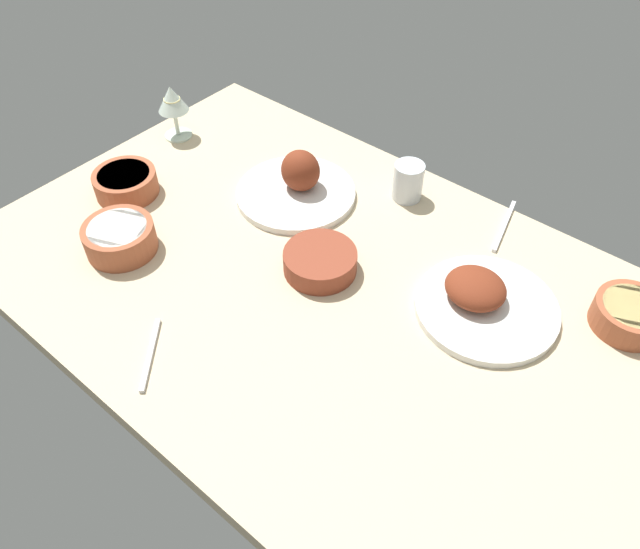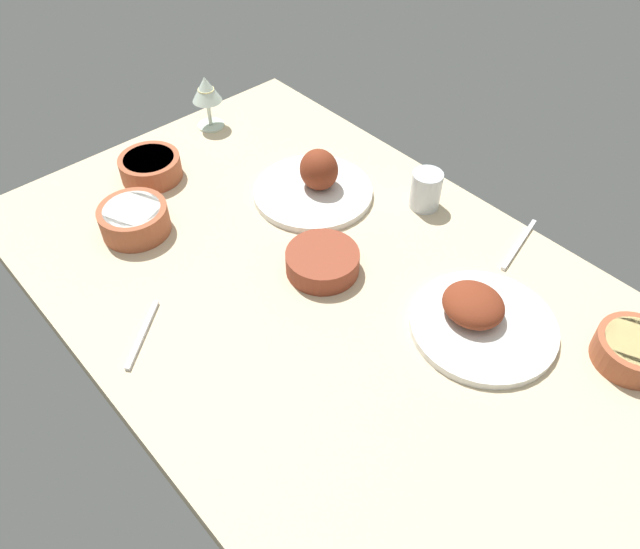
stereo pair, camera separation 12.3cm
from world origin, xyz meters
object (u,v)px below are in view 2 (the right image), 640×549
(plate_near_viewer, at_px, (315,184))
(bowl_potatoes, at_px, (322,261))
(bowl_onions, at_px, (150,167))
(spoon_loose, at_px, (519,244))
(wine_glass, at_px, (206,92))
(bowl_pasta, at_px, (634,349))
(plate_center_main, at_px, (479,318))
(fork_loose, at_px, (143,334))
(bowl_cream, at_px, (134,219))
(water_tumbler, at_px, (426,190))

(plate_near_viewer, xyz_separation_m, bowl_potatoes, (0.20, -0.16, -0.00))
(bowl_onions, xyz_separation_m, spoon_loose, (0.73, 0.45, -0.03))
(plate_near_viewer, relative_size, wine_glass, 1.96)
(wine_glass, bearing_deg, bowl_pasta, 5.93)
(plate_near_viewer, height_order, wine_glass, wine_glass)
(bowl_potatoes, xyz_separation_m, wine_glass, (-0.59, 0.14, 0.07))
(plate_center_main, bearing_deg, fork_loose, -129.56)
(bowl_onions, relative_size, bowl_potatoes, 0.96)
(bowl_cream, bearing_deg, plate_near_viewer, 66.62)
(spoon_loose, bearing_deg, bowl_cream, 120.48)
(plate_near_viewer, height_order, spoon_loose, plate_near_viewer)
(bowl_cream, bearing_deg, plate_center_main, 27.09)
(water_tumbler, xyz_separation_m, spoon_loose, (0.22, 0.05, -0.04))
(bowl_onions, xyz_separation_m, bowl_potatoes, (0.50, 0.09, -0.00))
(bowl_potatoes, bearing_deg, water_tumbler, 89.82)
(wine_glass, height_order, water_tumbler, wine_glass)
(fork_loose, bearing_deg, wine_glass, 4.91)
(bowl_cream, height_order, fork_loose, bowl_cream)
(plate_near_viewer, relative_size, bowl_pasta, 2.03)
(plate_near_viewer, distance_m, wine_glass, 0.40)
(plate_near_viewer, xyz_separation_m, bowl_onions, (-0.31, -0.25, 0.00))
(plate_center_main, xyz_separation_m, water_tumbler, (-0.30, 0.19, 0.02))
(water_tumbler, bearing_deg, spoon_loose, 12.50)
(bowl_onions, bearing_deg, spoon_loose, 31.79)
(fork_loose, bearing_deg, plate_near_viewer, -28.80)
(bowl_potatoes, xyz_separation_m, bowl_pasta, (0.53, 0.26, 0.00))
(plate_near_viewer, height_order, bowl_pasta, plate_near_viewer)
(bowl_cream, distance_m, wine_glass, 0.43)
(bowl_cream, relative_size, bowl_pasta, 1.09)
(plate_center_main, bearing_deg, bowl_onions, -165.28)
(fork_loose, bearing_deg, spoon_loose, -63.92)
(plate_center_main, height_order, fork_loose, plate_center_main)
(plate_near_viewer, bearing_deg, bowl_pasta, 7.90)
(plate_center_main, relative_size, plate_near_viewer, 0.99)
(plate_center_main, relative_size, water_tumbler, 3.10)
(plate_near_viewer, distance_m, water_tumbler, 0.25)
(fork_loose, xyz_separation_m, spoon_loose, (0.32, 0.72, 0.00))
(plate_center_main, xyz_separation_m, bowl_pasta, (0.23, 0.14, 0.01))
(plate_near_viewer, xyz_separation_m, wine_glass, (-0.40, -0.02, 0.07))
(plate_center_main, relative_size, bowl_cream, 1.85)
(plate_center_main, distance_m, bowl_onions, 0.83)
(plate_center_main, bearing_deg, spoon_loose, 107.96)
(plate_near_viewer, height_order, bowl_cream, plate_near_viewer)
(plate_center_main, bearing_deg, bowl_potatoes, -158.59)
(bowl_pasta, xyz_separation_m, wine_glass, (-1.13, -0.12, 0.07))
(spoon_loose, bearing_deg, bowl_onions, 107.55)
(wine_glass, bearing_deg, bowl_cream, -56.74)
(bowl_onions, relative_size, bowl_pasta, 1.06)
(bowl_potatoes, relative_size, bowl_pasta, 1.10)
(bowl_potatoes, xyz_separation_m, spoon_loose, (0.23, 0.36, -0.02))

